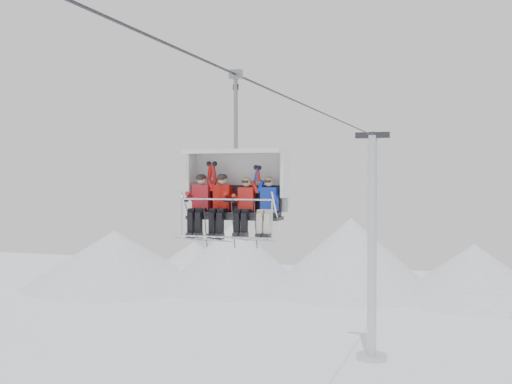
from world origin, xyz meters
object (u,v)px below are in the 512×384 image
(skier_far_left, at_px, (200,202))
(lift_tower_right, at_px, (372,262))
(chairlift_carrier, at_px, (238,183))
(skier_far_right, at_px, (268,205))
(skier_center_left, at_px, (221,203))
(skier_center_right, at_px, (245,205))

(skier_far_left, bearing_deg, lift_tower_right, 87.93)
(lift_tower_right, height_order, chairlift_carrier, lift_tower_right)
(chairlift_carrier, relative_size, skier_far_right, 2.36)
(skier_center_left, height_order, skier_far_right, skier_center_left)
(skier_far_right, bearing_deg, chairlift_carrier, 160.09)
(skier_center_left, xyz_separation_m, skier_far_right, (1.17, -0.01, -0.03))
(skier_far_left, bearing_deg, chairlift_carrier, 19.53)
(skier_center_right, bearing_deg, skier_far_right, 0.14)
(skier_center_right, bearing_deg, skier_center_left, 179.01)
(skier_center_left, distance_m, skier_center_right, 0.61)
(lift_tower_right, relative_size, skier_center_left, 7.99)
(skier_far_left, bearing_deg, skier_far_right, -0.31)
(lift_tower_right, distance_m, chairlift_carrier, 23.94)
(skier_far_left, height_order, skier_center_right, skier_far_left)
(lift_tower_right, distance_m, skier_far_left, 24.16)
(skier_center_left, relative_size, skier_far_right, 1.00)
(lift_tower_right, distance_m, skier_center_right, 24.15)
(skier_center_left, bearing_deg, skier_center_right, -0.99)
(chairlift_carrier, distance_m, skier_far_right, 1.05)
(chairlift_carrier, xyz_separation_m, skier_center_left, (-0.31, -0.30, -0.47))
(skier_center_right, bearing_deg, skier_far_left, 179.48)
(chairlift_carrier, height_order, skier_far_right, chairlift_carrier)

